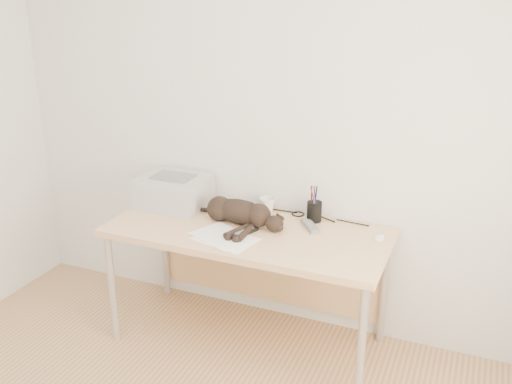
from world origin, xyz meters
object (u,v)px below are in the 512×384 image
at_px(cat, 237,213).
at_px(mouse, 380,236).
at_px(mug, 267,205).
at_px(pen_cup, 314,211).
at_px(printer, 174,191).
at_px(desk, 253,244).

distance_m(cat, mouse, 0.82).
height_order(cat, mug, cat).
bearing_deg(pen_cup, cat, -152.97).
relative_size(printer, mouse, 4.28).
height_order(printer, mouse, printer).
distance_m(printer, cat, 0.50).
bearing_deg(mug, cat, -113.35).
distance_m(cat, pen_cup, 0.45).
relative_size(cat, mug, 6.70).
distance_m(printer, mug, 0.59).
xyz_separation_m(pen_cup, mouse, (0.40, -0.10, -0.05)).
height_order(desk, printer, printer).
bearing_deg(cat, desk, 27.96).
bearing_deg(desk, mug, 86.77).
distance_m(desk, pen_cup, 0.41).
bearing_deg(mug, mouse, -9.47).
xyz_separation_m(desk, printer, (-0.57, 0.08, 0.23)).
xyz_separation_m(cat, mug, (0.10, 0.23, -0.02)).
xyz_separation_m(printer, mouse, (1.29, -0.00, -0.08)).
bearing_deg(printer, mug, 11.42).
bearing_deg(cat, mug, 74.23).
height_order(desk, cat, cat).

